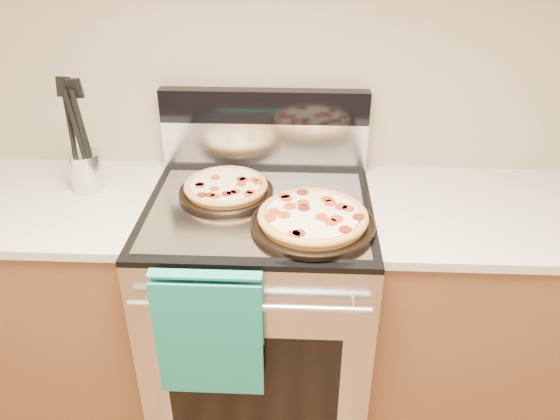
{
  "coord_description": "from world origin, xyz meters",
  "views": [
    {
      "loc": [
        0.15,
        0.07,
        1.82
      ],
      "look_at": [
        0.08,
        1.55,
        0.96
      ],
      "focal_mm": 35.0,
      "sensor_mm": 36.0,
      "label": 1
    }
  ],
  "objects_px": {
    "utensil_crock": "(86,171)",
    "pepperoni_pizza_front": "(313,219)",
    "range_body": "(261,314)",
    "pepperoni_pizza_back": "(226,188)"
  },
  "relations": [
    {
      "from": "pepperoni_pizza_back",
      "to": "pepperoni_pizza_front",
      "type": "height_order",
      "value": "pepperoni_pizza_front"
    },
    {
      "from": "pepperoni_pizza_front",
      "to": "range_body",
      "type": "bearing_deg",
      "value": 144.16
    },
    {
      "from": "utensil_crock",
      "to": "pepperoni_pizza_front",
      "type": "bearing_deg",
      "value": -16.87
    },
    {
      "from": "range_body",
      "to": "pepperoni_pizza_front",
      "type": "distance_m",
      "value": 0.55
    },
    {
      "from": "pepperoni_pizza_back",
      "to": "pepperoni_pizza_front",
      "type": "distance_m",
      "value": 0.36
    },
    {
      "from": "range_body",
      "to": "pepperoni_pizza_back",
      "type": "height_order",
      "value": "pepperoni_pizza_back"
    },
    {
      "from": "utensil_crock",
      "to": "range_body",
      "type": "bearing_deg",
      "value": -10.24
    },
    {
      "from": "range_body",
      "to": "utensil_crock",
      "type": "height_order",
      "value": "utensil_crock"
    },
    {
      "from": "pepperoni_pizza_front",
      "to": "utensil_crock",
      "type": "distance_m",
      "value": 0.83
    },
    {
      "from": "pepperoni_pizza_front",
      "to": "utensil_crock",
      "type": "bearing_deg",
      "value": 163.13
    }
  ]
}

